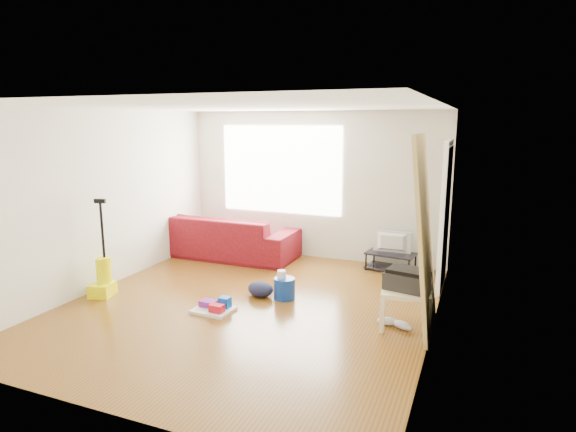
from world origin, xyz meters
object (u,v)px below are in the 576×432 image
at_px(sofa, 226,256).
at_px(tv_stand, 391,261).
at_px(vacuum, 103,278).
at_px(bucket, 284,298).
at_px(cleaning_tray, 215,307).
at_px(side_table, 406,295).
at_px(backpack, 261,296).

bearing_deg(sofa, tv_stand, -174.56).
height_order(sofa, vacuum, vacuum).
bearing_deg(sofa, bucket, 138.86).
distance_m(cleaning_tray, vacuum, 1.70).
bearing_deg(side_table, backpack, 172.82).
height_order(cleaning_tray, backpack, cleaning_tray).
distance_m(tv_stand, backpack, 2.33).
height_order(sofa, bucket, sofa).
relative_size(bucket, cleaning_tray, 0.58).
xyz_separation_m(sofa, vacuum, (-0.57, -2.34, 0.24)).
distance_m(tv_stand, bucket, 2.11).
xyz_separation_m(bucket, cleaning_tray, (-0.64, -0.74, 0.05)).
relative_size(sofa, backpack, 6.79).
bearing_deg(vacuum, tv_stand, 22.59).
bearing_deg(side_table, sofa, 151.68).
bearing_deg(vacuum, backpack, 6.14).
bearing_deg(side_table, cleaning_tray, -168.85).
distance_m(bucket, vacuum, 2.47).
xyz_separation_m(side_table, vacuum, (-3.95, -0.52, -0.13)).
bearing_deg(bucket, cleaning_tray, -130.80).
relative_size(cleaning_tray, vacuum, 0.37).
bearing_deg(tv_stand, bucket, -113.10).
bearing_deg(backpack, side_table, 6.91).
bearing_deg(tv_stand, backpack, -119.56).
relative_size(tv_stand, bucket, 2.83).
height_order(tv_stand, bucket, tv_stand).
xyz_separation_m(sofa, backpack, (1.42, -1.57, 0.00)).
height_order(backpack, vacuum, vacuum).
height_order(tv_stand, vacuum, vacuum).
xyz_separation_m(tv_stand, cleaning_tray, (-1.72, -2.54, -0.10)).
relative_size(tv_stand, cleaning_tray, 1.64).
height_order(side_table, bucket, side_table).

